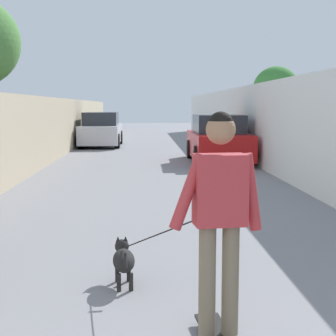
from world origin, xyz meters
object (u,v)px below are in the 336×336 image
Objects in this scene: skateboard at (218,336)px; dog at (124,259)px; car_far at (101,130)px; car_near at (218,140)px; person_skateboarder at (220,206)px; tree_right_mid at (276,90)px.

dog is (1.34, 0.77, 0.21)m from skateboard.
skateboard is at bearing -172.57° from car_far.
skateboard is at bearing 171.73° from car_near.
person_skateboarder is 12.75m from car_near.
dog is 18.20m from car_far.
tree_right_mid reaches higher than skateboard.
dog is at bearing 166.99° from car_near.
car_far is (19.44, 2.54, -0.37)m from person_skateboarder.
tree_right_mid is at bearing -115.35° from car_far.
car_far is at bearing 32.62° from car_near.
skateboard is 1.01m from person_skateboarder.
car_near is at bearing -13.01° from dog.
skateboard is 0.48× the size of person_skateboarder.
dog is 0.41× the size of car_near.
dog is (1.34, 0.77, -0.81)m from person_skateboarder.
skateboard is 0.20× the size of car_near.
tree_right_mid is 4.75m from car_near.
car_near is (12.62, -1.83, -0.37)m from person_skateboarder.
skateboard is 19.62m from car_far.
tree_right_mid is at bearing -20.02° from dog.
skateboard is at bearing -4.76° from person_skateboarder.
tree_right_mid is at bearing -15.96° from person_skateboarder.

